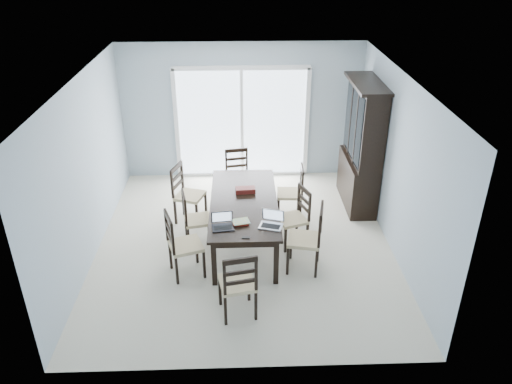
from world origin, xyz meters
TOP-DOWN VIEW (x-y plane):
  - floor at (0.00, 0.00)m, footprint 5.00×5.00m
  - ceiling at (0.00, 0.00)m, footprint 5.00×5.00m
  - back_wall at (0.00, 2.50)m, footprint 4.50×0.02m
  - wall_left at (-2.25, 0.00)m, footprint 0.02×5.00m
  - wall_right at (2.25, 0.00)m, footprint 0.02×5.00m
  - balcony at (0.00, 3.50)m, footprint 4.50×2.00m
  - railing at (0.00, 4.50)m, footprint 4.50×0.06m
  - dining_table at (0.00, 0.00)m, footprint 1.00×2.20m
  - china_hutch at (2.02, 1.25)m, footprint 0.50×1.38m
  - sliding_door at (0.00, 2.48)m, footprint 2.52×0.05m
  - chair_left_near at (-0.91, -0.76)m, footprint 0.56×0.55m
  - chair_left_mid at (-0.79, 0.01)m, footprint 0.47×0.46m
  - chair_left_far at (-0.98, 0.78)m, footprint 0.55×0.54m
  - chair_right_near at (0.93, -0.68)m, footprint 0.54×0.53m
  - chair_right_mid at (0.81, 0.00)m, footprint 0.53×0.52m
  - chair_right_far at (0.86, 0.81)m, footprint 0.43×0.42m
  - chair_end_near at (-0.09, -1.67)m, footprint 0.50×0.51m
  - chair_end_far at (-0.09, 1.46)m, footprint 0.48×0.49m
  - laptop_dark at (-0.29, -0.75)m, footprint 0.32×0.24m
  - laptop_silver at (0.36, -0.73)m, footprint 0.36×0.30m
  - book_stack at (-0.05, -0.63)m, footprint 0.26×0.23m
  - cell_phone at (0.01, -1.00)m, footprint 0.11×0.06m
  - game_box at (0.03, 0.29)m, footprint 0.31×0.17m
  - hot_tub at (-0.80, 3.64)m, footprint 2.24×2.06m

SIDE VIEW (x-z plane):
  - balcony at x=0.00m, z-range -0.10..0.00m
  - floor at x=0.00m, z-range 0.00..0.00m
  - hot_tub at x=-0.80m, z-range 0.00..1.03m
  - railing at x=0.00m, z-range 0.00..1.10m
  - chair_left_mid at x=-0.79m, z-range 0.03..1.07m
  - chair_right_far at x=0.86m, z-range 0.03..1.10m
  - chair_right_mid at x=0.81m, z-range 0.03..1.11m
  - chair_end_far at x=-0.09m, z-range 0.03..1.13m
  - chair_end_near at x=-0.09m, z-range 0.03..1.16m
  - chair_left_far at x=-0.98m, z-range 0.03..1.17m
  - chair_left_near at x=-0.91m, z-range 0.03..1.18m
  - chair_right_near at x=0.93m, z-range 0.03..1.21m
  - dining_table at x=0.00m, z-range 0.30..1.05m
  - cell_phone at x=0.01m, z-range 0.75..0.76m
  - book_stack at x=-0.05m, z-range 0.75..0.79m
  - game_box at x=0.03m, z-range 0.75..0.83m
  - laptop_dark at x=-0.29m, z-range 0.70..0.90m
  - laptop_silver at x=0.36m, z-range 0.70..0.91m
  - china_hutch at x=2.02m, z-range -0.03..2.17m
  - sliding_door at x=0.00m, z-range 0.00..2.18m
  - back_wall at x=0.00m, z-range 0.00..2.60m
  - wall_left at x=-2.25m, z-range 0.00..2.60m
  - wall_right at x=2.25m, z-range 0.00..2.60m
  - ceiling at x=0.00m, z-range 2.60..2.60m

